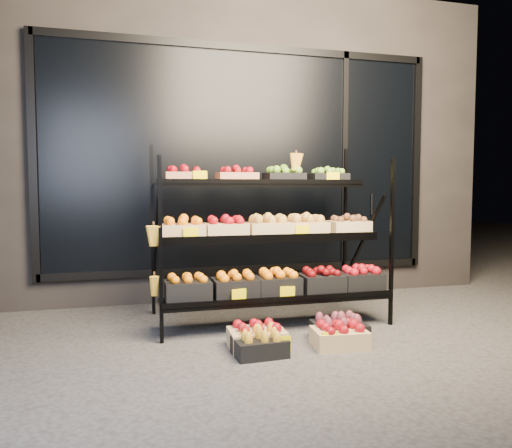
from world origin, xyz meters
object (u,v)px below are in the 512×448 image
object	(u,v)px
display_rack	(269,237)
floor_crate_left	(257,336)
floor_crate_midright	(340,335)
floor_crate_midleft	(260,344)

from	to	relation	value
display_rack	floor_crate_left	bearing A→B (deg)	-113.15
floor_crate_midright	floor_crate_midleft	bearing A→B (deg)	-171.40
display_rack	floor_crate_left	world-z (taller)	display_rack
display_rack	floor_crate_midleft	bearing A→B (deg)	-110.60
floor_crate_left	floor_crate_midright	bearing A→B (deg)	-10.57
floor_crate_left	floor_crate_midleft	size ratio (longest dim) A/B	1.11
display_rack	floor_crate_midright	bearing A→B (deg)	-70.55
display_rack	floor_crate_left	xyz separation A→B (m)	(-0.32, -0.75, -0.69)
floor_crate_midright	display_rack	bearing A→B (deg)	115.47
floor_crate_left	floor_crate_midright	distance (m)	0.65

